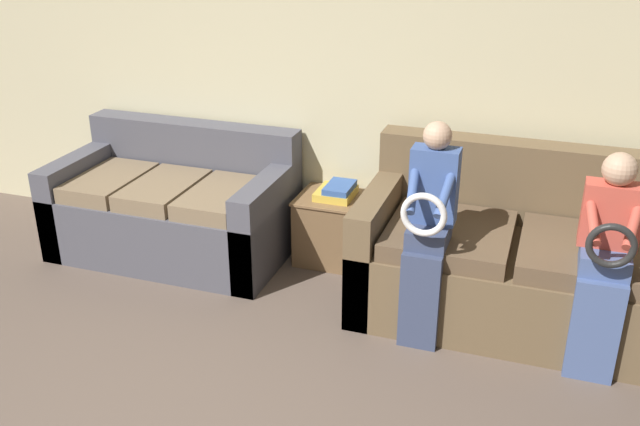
% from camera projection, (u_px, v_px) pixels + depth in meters
% --- Properties ---
extents(wall_back, '(7.28, 0.06, 2.55)m').
position_uv_depth(wall_back, '(328.00, 73.00, 4.87)').
color(wall_back, beige).
rests_on(wall_back, ground_plane).
extents(couch_main, '(1.85, 0.99, 1.00)m').
position_uv_depth(couch_main, '(514.00, 261.00, 4.33)').
color(couch_main, brown).
rests_on(couch_main, ground_plane).
extents(couch_side, '(1.64, 0.93, 0.88)m').
position_uv_depth(couch_side, '(176.00, 208.00, 5.13)').
color(couch_side, '#4C4C56').
rests_on(couch_side, ground_plane).
extents(child_left_seated, '(0.27, 0.37, 1.28)m').
position_uv_depth(child_left_seated, '(429.00, 225.00, 3.96)').
color(child_left_seated, '#384260').
rests_on(child_left_seated, ground_plane).
extents(child_right_seated, '(0.30, 0.38, 1.21)m').
position_uv_depth(child_right_seated, '(606.00, 257.00, 3.69)').
color(child_right_seated, '#475B8E').
rests_on(child_right_seated, ground_plane).
extents(side_shelf, '(0.55, 0.44, 0.48)m').
position_uv_depth(side_shelf, '(337.00, 228.00, 5.01)').
color(side_shelf, brown).
rests_on(side_shelf, ground_plane).
extents(book_stack, '(0.25, 0.28, 0.10)m').
position_uv_depth(book_stack, '(337.00, 191.00, 4.90)').
color(book_stack, gold).
rests_on(book_stack, side_shelf).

